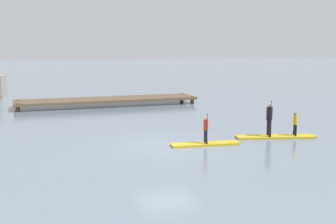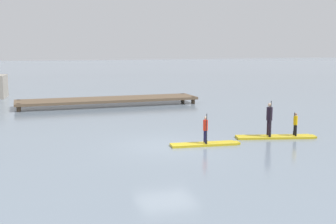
% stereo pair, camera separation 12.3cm
% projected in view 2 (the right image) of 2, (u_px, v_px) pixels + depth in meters
% --- Properties ---
extents(ground_plane, '(240.00, 240.00, 0.00)m').
position_uv_depth(ground_plane, '(166.00, 146.00, 18.63)').
color(ground_plane, gray).
extents(paddleboard_near, '(3.10, 0.97, 0.10)m').
position_uv_depth(paddleboard_near, '(205.00, 144.00, 18.77)').
color(paddleboard_near, gold).
rests_on(paddleboard_near, ground).
extents(paddler_child_solo, '(0.23, 0.40, 1.32)m').
position_uv_depth(paddler_child_solo, '(205.00, 128.00, 18.65)').
color(paddler_child_solo, '#19194C').
rests_on(paddler_child_solo, paddleboard_near).
extents(paddleboard_far, '(3.78, 1.64, 0.10)m').
position_uv_depth(paddleboard_far, '(276.00, 137.00, 20.27)').
color(paddleboard_far, gold).
rests_on(paddleboard_far, ground).
extents(paddler_adult, '(0.34, 0.48, 1.69)m').
position_uv_depth(paddler_adult, '(269.00, 117.00, 20.10)').
color(paddler_adult, black).
rests_on(paddler_adult, paddleboard_far).
extents(paddler_child_front, '(0.23, 0.38, 1.08)m').
position_uv_depth(paddler_child_front, '(295.00, 123.00, 20.24)').
color(paddler_child_front, black).
rests_on(paddler_child_front, paddleboard_far).
extents(floating_dock, '(12.95, 2.78, 0.52)m').
position_uv_depth(floating_dock, '(108.00, 100.00, 31.36)').
color(floating_dock, brown).
rests_on(floating_dock, ground).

